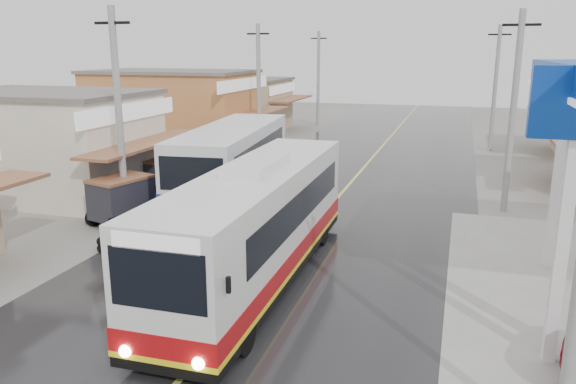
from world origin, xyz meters
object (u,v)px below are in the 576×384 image
at_px(second_bus, 233,162).
at_px(tricycle_near, 121,198).
at_px(cyclist, 187,200).
at_px(tricycle_far, 158,173).
at_px(coach_bus, 258,224).
at_px(tyre_stack, 111,244).

distance_m(second_bus, tricycle_near, 5.11).
height_order(cyclist, tricycle_far, cyclist).
bearing_deg(second_bus, tricycle_near, -130.09).
xyz_separation_m(cyclist, tricycle_near, (-2.05, -1.39, 0.30)).
distance_m(coach_bus, tricycle_near, 7.70).
relative_size(tricycle_far, tyre_stack, 2.44).
xyz_separation_m(cyclist, tricycle_far, (-3.27, 3.51, 0.16)).
height_order(coach_bus, cyclist, coach_bus).
xyz_separation_m(coach_bus, tricycle_far, (-8.05, 8.41, -0.80)).
bearing_deg(tyre_stack, second_bus, 77.17).
relative_size(tricycle_near, tyre_stack, 2.97).
distance_m(tricycle_near, tyre_stack, 3.04).
xyz_separation_m(second_bus, cyclist, (-0.78, -2.79, -1.03)).
relative_size(second_bus, tricycle_far, 4.55).
bearing_deg(coach_bus, tyre_stack, 170.53).
relative_size(tricycle_near, tricycle_far, 1.22).
bearing_deg(coach_bus, tricycle_near, 152.27).
bearing_deg(second_bus, tyre_stack, -108.83).
height_order(tricycle_near, tricycle_far, tricycle_near).
bearing_deg(tyre_stack, cyclist, 79.13).
bearing_deg(tricycle_far, tricycle_near, -68.47).
distance_m(coach_bus, second_bus, 8.66).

